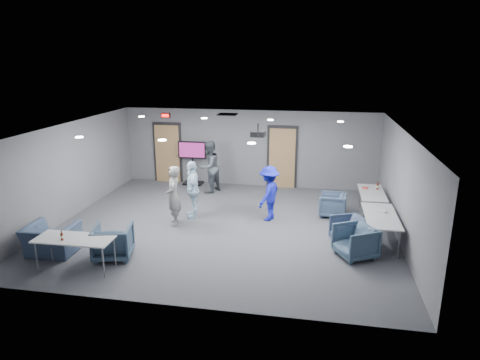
% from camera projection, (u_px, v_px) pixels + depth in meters
% --- Properties ---
extents(floor, '(9.00, 9.00, 0.00)m').
position_uv_depth(floor, '(225.00, 226.00, 11.71)').
color(floor, '#3D4046').
rests_on(floor, ground).
extents(ceiling, '(9.00, 9.00, 0.00)m').
position_uv_depth(ceiling, '(224.00, 128.00, 10.96)').
color(ceiling, white).
rests_on(ceiling, wall_back).
extents(wall_back, '(9.00, 0.02, 2.70)m').
position_uv_depth(wall_back, '(249.00, 148.00, 15.12)').
color(wall_back, slate).
rests_on(wall_back, floor).
extents(wall_front, '(9.00, 0.02, 2.70)m').
position_uv_depth(wall_front, '(176.00, 239.00, 7.55)').
color(wall_front, slate).
rests_on(wall_front, floor).
extents(wall_left, '(0.02, 8.00, 2.70)m').
position_uv_depth(wall_left, '(69.00, 171.00, 12.11)').
color(wall_left, slate).
rests_on(wall_left, floor).
extents(wall_right, '(0.02, 8.00, 2.70)m').
position_uv_depth(wall_right, '(402.00, 187.00, 10.56)').
color(wall_right, slate).
rests_on(wall_right, floor).
extents(door_left, '(1.06, 0.17, 2.24)m').
position_uv_depth(door_left, '(168.00, 153.00, 15.67)').
color(door_left, black).
rests_on(door_left, wall_back).
extents(door_right, '(1.06, 0.17, 2.24)m').
position_uv_depth(door_right, '(282.00, 158.00, 14.95)').
color(door_right, black).
rests_on(door_right, wall_back).
extents(exit_sign, '(0.32, 0.08, 0.16)m').
position_uv_depth(exit_sign, '(166.00, 115.00, 15.27)').
color(exit_sign, black).
rests_on(exit_sign, wall_back).
extents(hvac_diffuser, '(0.60, 0.60, 0.03)m').
position_uv_depth(hvac_diffuser, '(227.00, 114.00, 13.70)').
color(hvac_diffuser, black).
rests_on(hvac_diffuser, ceiling).
extents(downlights, '(6.18, 3.78, 0.02)m').
position_uv_depth(downlights, '(224.00, 129.00, 10.97)').
color(downlights, white).
rests_on(downlights, ceiling).
extents(person_a, '(0.55, 0.69, 1.65)m').
position_uv_depth(person_a, '(173.00, 196.00, 11.61)').
color(person_a, gray).
rests_on(person_a, floor).
extents(person_b, '(0.97, 1.06, 1.77)m').
position_uv_depth(person_b, '(209.00, 167.00, 14.44)').
color(person_b, '#4E565D').
rests_on(person_b, floor).
extents(person_c, '(0.71, 1.05, 1.65)m').
position_uv_depth(person_c, '(193.00, 189.00, 12.19)').
color(person_c, '#C6E7FF').
rests_on(person_c, floor).
extents(person_d, '(0.85, 1.14, 1.56)m').
position_uv_depth(person_d, '(269.00, 193.00, 11.96)').
color(person_d, '#1A20AB').
rests_on(person_d, floor).
extents(chair_right_a, '(0.81, 0.80, 0.68)m').
position_uv_depth(chair_right_a, '(332.00, 205.00, 12.37)').
color(chair_right_a, '#3D506A').
rests_on(chair_right_a, floor).
extents(chair_right_b, '(0.98, 0.97, 0.68)m').
position_uv_depth(chair_right_b, '(348.00, 231.00, 10.51)').
color(chair_right_b, '#384661').
rests_on(chair_right_b, floor).
extents(chair_right_c, '(1.11, 1.11, 0.75)m').
position_uv_depth(chair_right_c, '(355.00, 242.00, 9.80)').
color(chair_right_c, '#3E556B').
rests_on(chair_right_c, floor).
extents(chair_front_a, '(1.01, 1.03, 0.78)m').
position_uv_depth(chair_front_a, '(113.00, 242.00, 9.76)').
color(chair_front_a, '#364A5E').
rests_on(chair_front_a, floor).
extents(chair_front_b, '(1.13, 1.00, 0.71)m').
position_uv_depth(chair_front_b, '(51.00, 239.00, 9.96)').
color(chair_front_b, '#3C4C68').
rests_on(chair_front_b, floor).
extents(table_right_a, '(0.69, 1.66, 0.73)m').
position_uv_depth(table_right_a, '(372.00, 194.00, 12.25)').
color(table_right_a, silver).
rests_on(table_right_a, floor).
extents(table_right_b, '(0.78, 1.87, 0.73)m').
position_uv_depth(table_right_b, '(381.00, 217.00, 10.45)').
color(table_right_b, silver).
rests_on(table_right_b, floor).
extents(table_front_left, '(1.69, 0.73, 0.73)m').
position_uv_depth(table_front_left, '(75.00, 240.00, 9.14)').
color(table_front_left, silver).
rests_on(table_front_left, floor).
extents(bottle_front, '(0.06, 0.06, 0.23)m').
position_uv_depth(bottle_front, '(62.00, 236.00, 8.99)').
color(bottle_front, '#5E2310').
rests_on(bottle_front, table_front_left).
extents(bottle_right, '(0.07, 0.07, 0.26)m').
position_uv_depth(bottle_right, '(378.00, 186.00, 12.46)').
color(bottle_right, '#5E2310').
rests_on(bottle_right, table_right_a).
extents(snack_box, '(0.18, 0.13, 0.04)m').
position_uv_depth(snack_box, '(365.00, 188.00, 12.59)').
color(snack_box, '#B73A2D').
rests_on(snack_box, table_right_a).
extents(wrapper, '(0.28, 0.23, 0.05)m').
position_uv_depth(wrapper, '(381.00, 211.00, 10.64)').
color(wrapper, silver).
rests_on(wrapper, table_right_b).
extents(tv_stand, '(1.03, 0.49, 1.58)m').
position_uv_depth(tv_stand, '(193.00, 160.00, 15.35)').
color(tv_stand, black).
rests_on(tv_stand, floor).
extents(projector, '(0.40, 0.38, 0.37)m').
position_uv_depth(projector, '(258.00, 134.00, 11.87)').
color(projector, black).
rests_on(projector, ceiling).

